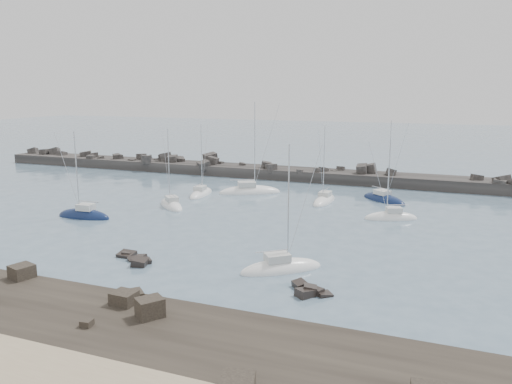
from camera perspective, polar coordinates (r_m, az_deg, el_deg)
ground at (r=53.90m, az=-4.93°, el=-5.27°), size 400.00×400.00×0.00m
rock_shelf at (r=36.83m, az=-20.66°, el=-14.26°), size 140.00×12.22×2.05m
rock_cluster_near at (r=48.28m, az=-13.67°, el=-7.56°), size 4.29×3.26×1.56m
rock_cluster_far at (r=40.03m, az=6.08°, el=-11.39°), size 3.75×3.30×1.48m
breakwater at (r=90.92m, az=1.22°, el=1.95°), size 115.00×8.27×5.07m
sailboat_0 at (r=65.75m, az=-19.06°, el=-2.63°), size 7.32×2.65×11.72m
sailboat_1 at (r=75.75m, az=-6.31°, el=-0.24°), size 2.95×7.37×11.42m
sailboat_2 at (r=76.65m, az=-0.72°, el=-0.02°), size 9.70×7.23×15.00m
sailboat_3 at (r=68.87m, az=-9.65°, el=-1.54°), size 6.72×6.54×11.42m
sailboat_4 at (r=71.30m, az=7.79°, el=-1.03°), size 2.74×7.51×11.71m
sailboat_5 at (r=44.49m, az=2.87°, el=-8.77°), size 7.35×6.59×12.08m
sailboat_6 at (r=73.63m, az=14.40°, el=-0.89°), size 7.64×6.77×12.38m
sailboat_7 at (r=63.55m, az=15.16°, el=-2.89°), size 6.83×4.24×10.57m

